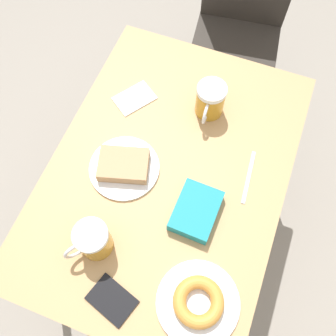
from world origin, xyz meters
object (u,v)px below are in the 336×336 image
object	(u,v)px
plate_with_cake	(124,166)
blue_pouch	(196,211)
beer_mug_center	(210,100)
chair	(241,15)
plate_with_donut	(198,302)
passport_near_edge	(112,300)
napkin_folded	(135,98)
fork	(249,177)
beer_mug_left	(93,240)

from	to	relation	value
plate_with_cake	blue_pouch	distance (m)	0.27
beer_mug_center	blue_pouch	world-z (taller)	beer_mug_center
chair	beer_mug_center	xyz separation A→B (m)	(0.04, -0.66, 0.23)
chair	plate_with_donut	size ratio (longest dim) A/B	4.04
chair	plate_with_cake	bearing A→B (deg)	-105.99
plate_with_cake	plate_with_donut	bearing A→B (deg)	-40.63
plate_with_cake	passport_near_edge	world-z (taller)	plate_with_cake
plate_with_cake	beer_mug_center	xyz separation A→B (m)	(0.18, 0.31, 0.04)
plate_with_donut	chair	bearing A→B (deg)	99.35
napkin_folded	plate_with_donut	bearing A→B (deg)	-52.79
fork	blue_pouch	xyz separation A→B (m)	(-0.12, -0.17, 0.02)
beer_mug_left	plate_with_cake	bearing A→B (deg)	94.99
beer_mug_left	fork	size ratio (longest dim) A/B	0.67
chair	beer_mug_center	size ratio (longest dim) A/B	6.65
beer_mug_left	chair	bearing A→B (deg)	84.42
chair	beer_mug_center	world-z (taller)	chair
plate_with_cake	blue_pouch	world-z (taller)	plate_with_cake
beer_mug_left	fork	xyz separation A→B (m)	(0.36, 0.37, -0.06)
plate_with_cake	blue_pouch	bearing A→B (deg)	-12.99
plate_with_donut	napkin_folded	xyz separation A→B (m)	(-0.43, 0.56, -0.02)
passport_near_edge	blue_pouch	distance (m)	0.35
chair	napkin_folded	world-z (taller)	chair
fork	passport_near_edge	distance (m)	0.55
chair	blue_pouch	bearing A→B (deg)	-91.00
beer_mug_center	passport_near_edge	bearing A→B (deg)	-94.57
napkin_folded	fork	bearing A→B (deg)	-18.02
beer_mug_center	fork	world-z (taller)	beer_mug_center
plate_with_cake	plate_with_donut	size ratio (longest dim) A/B	0.97
beer_mug_left	blue_pouch	bearing A→B (deg)	39.22
chair	beer_mug_left	size ratio (longest dim) A/B	7.49
beer_mug_center	fork	size ratio (longest dim) A/B	0.76
plate_with_cake	napkin_folded	world-z (taller)	plate_with_cake
plate_with_cake	blue_pouch	xyz separation A→B (m)	(0.26, -0.06, 0.00)
blue_pouch	napkin_folded	bearing A→B (deg)	136.41
plate_with_donut	beer_mug_left	size ratio (longest dim) A/B	1.85
beer_mug_center	blue_pouch	distance (m)	0.38
plate_with_cake	napkin_folded	distance (m)	0.27
chair	napkin_folded	distance (m)	0.76
chair	fork	distance (m)	0.91
plate_with_cake	fork	distance (m)	0.40
napkin_folded	chair	bearing A→B (deg)	72.92
fork	napkin_folded	bearing A→B (deg)	161.98
plate_with_donut	napkin_folded	world-z (taller)	plate_with_donut
fork	beer_mug_center	bearing A→B (deg)	135.68
plate_with_cake	napkin_folded	bearing A→B (deg)	106.14
plate_with_cake	beer_mug_left	bearing A→B (deg)	-85.01
beer_mug_left	beer_mug_center	bearing A→B (deg)	74.10
chair	napkin_folded	bearing A→B (deg)	-114.72
passport_near_edge	plate_with_donut	bearing A→B (deg)	19.07
chair	beer_mug_left	distance (m)	1.25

